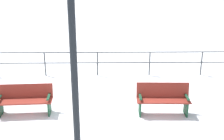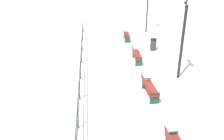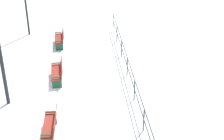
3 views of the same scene
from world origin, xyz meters
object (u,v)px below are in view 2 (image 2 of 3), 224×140
object	(u,v)px
trash_bin	(153,45)
bench_fourth	(126,35)
bench_second	(149,88)
lamppost_middle	(184,28)
bench_third	(136,54)

from	to	relation	value
trash_bin	bench_fourth	bearing A→B (deg)	126.40
bench_second	lamppost_middle	distance (m)	3.65
trash_bin	bench_third	bearing A→B (deg)	-129.30
bench_third	lamppost_middle	bearing A→B (deg)	-48.51
bench_third	lamppost_middle	xyz separation A→B (m)	(2.00, -2.40, 2.37)
bench_third	lamppost_middle	world-z (taller)	lamppost_middle
bench_fourth	lamppost_middle	bearing A→B (deg)	-69.32
bench_second	bench_third	bearing A→B (deg)	85.68
bench_second	bench_fourth	xyz separation A→B (m)	(-0.00, 8.39, 0.01)
bench_third	bench_fourth	xyz separation A→B (m)	(-0.09, 4.19, -0.02)
bench_third	bench_second	bearing A→B (deg)	-89.50
bench_second	bench_fourth	bearing A→B (deg)	86.83
bench_second	lamppost_middle	bearing A→B (deg)	37.63
bench_third	trash_bin	bearing A→B (deg)	52.32
bench_fourth	lamppost_middle	distance (m)	7.31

